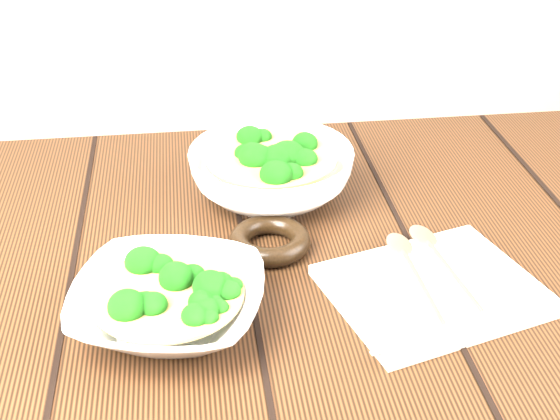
% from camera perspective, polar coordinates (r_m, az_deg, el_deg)
% --- Properties ---
extents(table, '(1.20, 0.80, 0.75)m').
position_cam_1_polar(table, '(0.97, -0.95, -10.47)').
color(table, '#382010').
rests_on(table, ground).
extents(soup_bowl_front, '(0.24, 0.24, 0.06)m').
position_cam_1_polar(soup_bowl_front, '(0.81, -8.16, -6.72)').
color(soup_bowl_front, white).
rests_on(soup_bowl_front, table).
extents(soup_bowl_back, '(0.26, 0.26, 0.08)m').
position_cam_1_polar(soup_bowl_back, '(1.02, -0.64, 2.86)').
color(soup_bowl_back, white).
rests_on(soup_bowl_back, table).
extents(trivet, '(0.11, 0.11, 0.02)m').
position_cam_1_polar(trivet, '(0.93, -0.76, -2.25)').
color(trivet, black).
rests_on(trivet, table).
extents(napkin, '(0.26, 0.23, 0.01)m').
position_cam_1_polar(napkin, '(0.87, 11.18, -5.74)').
color(napkin, '#BFB69F').
rests_on(napkin, table).
extents(spoon_left, '(0.03, 0.18, 0.01)m').
position_cam_1_polar(spoon_left, '(0.90, 9.40, -3.74)').
color(spoon_left, '#A6A392').
rests_on(spoon_left, napkin).
extents(spoon_right, '(0.04, 0.18, 0.01)m').
position_cam_1_polar(spoon_right, '(0.92, 11.31, -3.04)').
color(spoon_right, '#A6A392').
rests_on(spoon_right, napkin).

